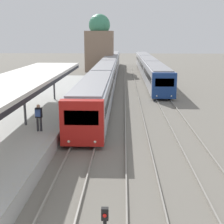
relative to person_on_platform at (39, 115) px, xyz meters
name	(u,v)px	position (x,y,z in m)	size (l,w,h in m)	color
platform_canopy	(23,79)	(-1.21, 1.33, 2.04)	(4.00, 21.64, 3.15)	beige
person_on_platform	(39,115)	(0.00, 0.00, 0.00)	(0.40, 0.40, 1.66)	#2D2D33
train_near	(108,69)	(2.72, 28.83, -0.14)	(2.56, 59.60, 3.08)	red
train_far	(148,66)	(9.25, 35.12, -0.17)	(2.50, 43.18, 3.02)	navy
distant_domed_building	(100,45)	(0.41, 42.74, 3.08)	(5.23, 5.23, 10.64)	#89705B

